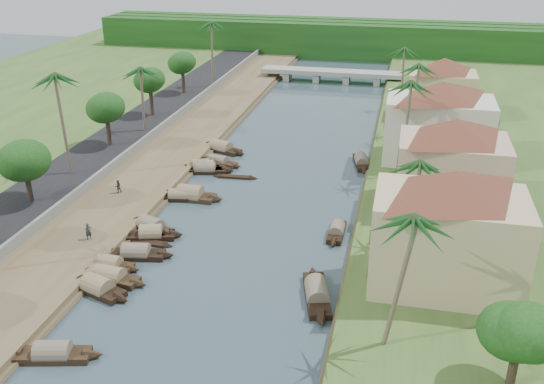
% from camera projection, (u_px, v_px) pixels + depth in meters
% --- Properties ---
extents(ground, '(220.00, 220.00, 0.00)m').
position_uv_depth(ground, '(231.00, 259.00, 56.90)').
color(ground, '#34474F').
rests_on(ground, ground).
extents(left_bank, '(10.00, 180.00, 0.80)m').
position_uv_depth(left_bank, '(155.00, 166.00, 77.80)').
color(left_bank, brown).
rests_on(left_bank, ground).
extents(right_bank, '(16.00, 180.00, 1.20)m').
position_uv_depth(right_bank, '(435.00, 188.00, 70.70)').
color(right_bank, '#365522').
rests_on(right_bank, ground).
extents(road, '(8.00, 180.00, 1.40)m').
position_uv_depth(road, '(94.00, 159.00, 79.39)').
color(road, black).
rests_on(road, ground).
extents(retaining_wall, '(0.40, 180.00, 1.10)m').
position_uv_depth(retaining_wall, '(124.00, 157.00, 78.26)').
color(retaining_wall, slate).
rests_on(retaining_wall, left_bank).
extents(treeline, '(120.00, 14.00, 8.00)m').
position_uv_depth(treeline, '(348.00, 38.00, 144.54)').
color(treeline, '#153E10').
rests_on(treeline, ground).
extents(bridge, '(28.00, 4.00, 2.40)m').
position_uv_depth(bridge, '(332.00, 74.00, 120.47)').
color(bridge, gray).
rests_on(bridge, ground).
extents(building_near, '(14.85, 14.85, 10.20)m').
position_uv_depth(building_near, '(449.00, 229.00, 48.73)').
color(building_near, tan).
rests_on(building_near, right_bank).
extents(building_mid, '(14.11, 14.11, 9.70)m').
position_uv_depth(building_mid, '(452.00, 163.00, 62.91)').
color(building_mid, tan).
rests_on(building_mid, right_bank).
extents(building_far, '(15.59, 15.59, 10.20)m').
position_uv_depth(building_far, '(439.00, 121.00, 75.50)').
color(building_far, beige).
rests_on(building_far, right_bank).
extents(building_distant, '(12.62, 12.62, 9.20)m').
position_uv_depth(building_distant, '(442.00, 87.00, 93.36)').
color(building_distant, tan).
rests_on(building_distant, right_bank).
extents(sampan_0, '(7.58, 3.14, 1.99)m').
position_uv_depth(sampan_0, '(53.00, 354.00, 43.71)').
color(sampan_0, black).
rests_on(sampan_0, ground).
extents(sampan_1, '(7.39, 3.98, 2.17)m').
position_uv_depth(sampan_1, '(98.00, 288.00, 51.63)').
color(sampan_1, black).
rests_on(sampan_1, ground).
extents(sampan_2, '(7.76, 2.43, 2.04)m').
position_uv_depth(sampan_2, '(110.00, 277.00, 53.28)').
color(sampan_2, black).
rests_on(sampan_2, ground).
extents(sampan_3, '(7.64, 2.75, 2.04)m').
position_uv_depth(sampan_3, '(136.00, 253.00, 57.08)').
color(sampan_3, black).
rests_on(sampan_3, ground).
extents(sampan_4, '(6.30, 1.75, 1.83)m').
position_uv_depth(sampan_4, '(110.00, 265.00, 55.23)').
color(sampan_4, black).
rests_on(sampan_4, ground).
extents(sampan_5, '(6.73, 3.40, 2.11)m').
position_uv_depth(sampan_5, '(151.00, 235.00, 60.54)').
color(sampan_5, black).
rests_on(sampan_5, ground).
extents(sampan_6, '(7.32, 4.49, 2.18)m').
position_uv_depth(sampan_6, '(151.00, 227.00, 62.07)').
color(sampan_6, black).
rests_on(sampan_6, ground).
extents(sampan_7, '(6.78, 2.40, 1.83)m').
position_uv_depth(sampan_7, '(179.00, 197.00, 69.07)').
color(sampan_7, black).
rests_on(sampan_7, ground).
extents(sampan_8, '(8.13, 2.35, 2.47)m').
position_uv_depth(sampan_8, '(190.00, 195.00, 69.31)').
color(sampan_8, black).
rests_on(sampan_8, ground).
extents(sampan_9, '(7.64, 2.81, 1.94)m').
position_uv_depth(sampan_9, '(205.00, 170.00, 76.62)').
color(sampan_9, black).
rests_on(sampan_9, ground).
extents(sampan_10, '(6.62, 3.65, 1.86)m').
position_uv_depth(sampan_10, '(201.00, 166.00, 77.77)').
color(sampan_10, black).
rests_on(sampan_10, ground).
extents(sampan_11, '(7.69, 3.10, 2.17)m').
position_uv_depth(sampan_11, '(204.00, 168.00, 77.09)').
color(sampan_11, black).
rests_on(sampan_11, ground).
extents(sampan_12, '(7.22, 3.14, 1.77)m').
position_uv_depth(sampan_12, '(218.00, 162.00, 79.25)').
color(sampan_12, black).
rests_on(sampan_12, ground).
extents(sampan_13, '(8.22, 4.52, 2.23)m').
position_uv_depth(sampan_13, '(222.00, 148.00, 83.95)').
color(sampan_13, black).
rests_on(sampan_13, ground).
extents(sampan_14, '(3.93, 9.24, 2.21)m').
position_uv_depth(sampan_14, '(317.00, 294.00, 50.83)').
color(sampan_14, black).
rests_on(sampan_14, ground).
extents(sampan_15, '(1.57, 6.49, 1.80)m').
position_uv_depth(sampan_15, '(337.00, 231.00, 61.25)').
color(sampan_15, black).
rests_on(sampan_15, ground).
extents(sampan_16, '(3.09, 7.97, 1.95)m').
position_uv_depth(sampan_16, '(361.00, 162.00, 79.19)').
color(sampan_16, black).
rests_on(sampan_16, ground).
extents(canoe_1, '(5.69, 1.14, 0.91)m').
position_uv_depth(canoe_1, '(147.00, 243.00, 59.62)').
color(canoe_1, black).
rests_on(canoe_1, ground).
extents(canoe_2, '(5.85, 1.23, 0.84)m').
position_uv_depth(canoe_2, '(235.00, 177.00, 75.19)').
color(canoe_2, black).
rests_on(canoe_2, ground).
extents(palm_0, '(3.20, 3.20, 11.71)m').
position_uv_depth(palm_0, '(400.00, 220.00, 39.52)').
color(palm_0, '#76644E').
rests_on(palm_0, ground).
extents(palm_1, '(3.20, 3.20, 9.69)m').
position_uv_depth(palm_1, '(415.00, 164.00, 54.15)').
color(palm_1, '#76644E').
rests_on(palm_1, ground).
extents(palm_2, '(3.20, 3.20, 12.85)m').
position_uv_depth(palm_2, '(409.00, 85.00, 68.40)').
color(palm_2, '#76644E').
rests_on(palm_2, ground).
extents(palm_3, '(3.20, 3.20, 11.51)m').
position_uv_depth(palm_3, '(418.00, 67.00, 83.03)').
color(palm_3, '#76644E').
rests_on(palm_3, ground).
extents(palm_5, '(3.20, 3.20, 13.45)m').
position_uv_depth(palm_5, '(57.00, 78.00, 68.41)').
color(palm_5, '#76644E').
rests_on(palm_5, ground).
extents(palm_6, '(3.20, 3.20, 10.55)m').
position_uv_depth(palm_6, '(140.00, 70.00, 84.74)').
color(palm_6, '#76644E').
rests_on(palm_6, ground).
extents(palm_7, '(3.20, 3.20, 10.63)m').
position_uv_depth(palm_7, '(405.00, 50.00, 98.92)').
color(palm_7, '#76644E').
rests_on(palm_7, ground).
extents(palm_8, '(3.20, 3.20, 13.00)m').
position_uv_depth(palm_8, '(210.00, 24.00, 108.13)').
color(palm_8, '#76644E').
rests_on(palm_8, ground).
extents(tree_2, '(5.28, 5.28, 6.83)m').
position_uv_depth(tree_2, '(24.00, 161.00, 63.84)').
color(tree_2, '#423425').
rests_on(tree_2, ground).
extents(tree_3, '(4.75, 4.75, 7.15)m').
position_uv_depth(tree_3, '(106.00, 108.00, 80.30)').
color(tree_3, '#423425').
rests_on(tree_3, ground).
extents(tree_4, '(4.43, 4.43, 7.35)m').
position_uv_depth(tree_4, '(150.00, 81.00, 93.20)').
color(tree_4, '#423425').
rests_on(tree_4, ground).
extents(tree_5, '(4.47, 4.47, 7.16)m').
position_uv_depth(tree_5, '(182.00, 63.00, 105.93)').
color(tree_5, '#423425').
rests_on(tree_5, ground).
extents(tree_6, '(4.17, 4.17, 6.58)m').
position_uv_depth(tree_6, '(479.00, 123.00, 76.13)').
color(tree_6, '#423425').
rests_on(tree_6, ground).
extents(tree_7, '(4.38, 4.38, 6.01)m').
position_uv_depth(tree_7, '(520.00, 332.00, 38.04)').
color(tree_7, '#423425').
rests_on(tree_7, ground).
extents(person_near, '(0.71, 0.73, 1.70)m').
position_uv_depth(person_near, '(88.00, 231.00, 58.52)').
color(person_near, '#2A2C33').
rests_on(person_near, left_bank).
extents(person_far, '(0.95, 0.94, 1.54)m').
position_uv_depth(person_far, '(118.00, 186.00, 68.82)').
color(person_far, '#353025').
rests_on(person_far, left_bank).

